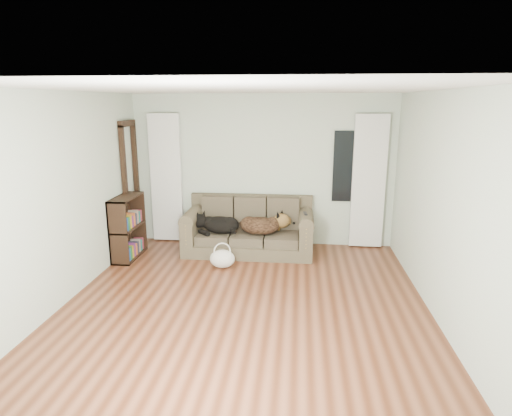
# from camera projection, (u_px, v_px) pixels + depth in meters

# --- Properties ---
(floor) EXTENTS (5.00, 5.00, 0.00)m
(floor) POSITION_uv_depth(u_px,v_px,m) (245.00, 306.00, 5.31)
(floor) COLOR #4B2312
(floor) RESTS_ON ground
(ceiling) EXTENTS (5.00, 5.00, 0.00)m
(ceiling) POSITION_uv_depth(u_px,v_px,m) (243.00, 89.00, 4.68)
(ceiling) COLOR white
(ceiling) RESTS_ON ground
(wall_back) EXTENTS (4.50, 0.04, 2.60)m
(wall_back) POSITION_uv_depth(u_px,v_px,m) (263.00, 171.00, 7.41)
(wall_back) COLOR #B6BCAF
(wall_back) RESTS_ON ground
(wall_left) EXTENTS (0.04, 5.00, 2.60)m
(wall_left) POSITION_uv_depth(u_px,v_px,m) (62.00, 200.00, 5.22)
(wall_left) COLOR #B6BCAF
(wall_left) RESTS_ON ground
(wall_right) EXTENTS (0.04, 5.00, 2.60)m
(wall_right) POSITION_uv_depth(u_px,v_px,m) (444.00, 209.00, 4.77)
(wall_right) COLOR #B6BCAF
(wall_right) RESTS_ON ground
(curtain_left) EXTENTS (0.55, 0.08, 2.25)m
(curtain_left) POSITION_uv_depth(u_px,v_px,m) (166.00, 178.00, 7.53)
(curtain_left) COLOR silver
(curtain_left) RESTS_ON ground
(curtain_right) EXTENTS (0.55, 0.08, 2.25)m
(curtain_right) POSITION_uv_depth(u_px,v_px,m) (369.00, 182.00, 7.19)
(curtain_right) COLOR silver
(curtain_right) RESTS_ON ground
(window_pane) EXTENTS (0.50, 0.03, 1.20)m
(window_pane) POSITION_uv_depth(u_px,v_px,m) (348.00, 167.00, 7.21)
(window_pane) COLOR black
(window_pane) RESTS_ON wall_back
(door_casing) EXTENTS (0.07, 0.60, 2.10)m
(door_casing) POSITION_uv_depth(u_px,v_px,m) (131.00, 187.00, 7.25)
(door_casing) COLOR black
(door_casing) RESTS_ON ground
(sofa) EXTENTS (2.11, 0.91, 0.86)m
(sofa) POSITION_uv_depth(u_px,v_px,m) (249.00, 226.00, 7.12)
(sofa) COLOR brown
(sofa) RESTS_ON floor
(dog_black_lab) EXTENTS (0.75, 0.62, 0.27)m
(dog_black_lab) POSITION_uv_depth(u_px,v_px,m) (218.00, 225.00, 7.09)
(dog_black_lab) COLOR black
(dog_black_lab) RESTS_ON sofa
(dog_shepherd) EXTENTS (0.75, 0.57, 0.30)m
(dog_shepherd) POSITION_uv_depth(u_px,v_px,m) (262.00, 225.00, 7.03)
(dog_shepherd) COLOR black
(dog_shepherd) RESTS_ON sofa
(tv_remote) EXTENTS (0.08, 0.20, 0.02)m
(tv_remote) POSITION_uv_depth(u_px,v_px,m) (305.00, 213.00, 6.83)
(tv_remote) COLOR black
(tv_remote) RESTS_ON sofa
(tote_bag) EXTENTS (0.39, 0.30, 0.28)m
(tote_bag) POSITION_uv_depth(u_px,v_px,m) (222.00, 258.00, 6.50)
(tote_bag) COLOR silver
(tote_bag) RESTS_ON floor
(bookshelf) EXTENTS (0.33, 0.82, 1.01)m
(bookshelf) POSITION_uv_depth(u_px,v_px,m) (128.00, 227.00, 6.87)
(bookshelf) COLOR black
(bookshelf) RESTS_ON floor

